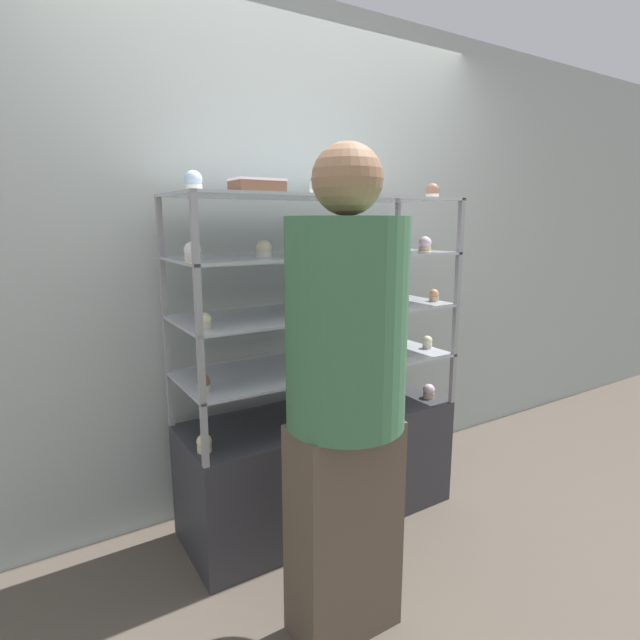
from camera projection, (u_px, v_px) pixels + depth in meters
name	position (u px, v px, depth m)	size (l,w,h in m)	color
ground_plane	(320.00, 515.00, 2.58)	(20.00, 20.00, 0.00)	brown
back_wall	(281.00, 258.00, 2.65)	(8.00, 0.05, 2.60)	#A8B2AD
display_base	(320.00, 465.00, 2.52)	(1.36, 0.50, 0.56)	#333338
display_riser_lower	(320.00, 365.00, 2.42)	(1.36, 0.50, 0.26)	#99999E
display_riser_middle	(320.00, 312.00, 2.37)	(1.36, 0.50, 0.26)	#99999E
display_riser_upper	(320.00, 257.00, 2.32)	(1.36, 0.50, 0.26)	#99999E
display_riser_top	(320.00, 200.00, 2.27)	(1.36, 0.50, 0.26)	#99999E
layer_cake_centerpiece	(324.00, 298.00, 2.39)	(0.19, 0.19, 0.10)	#DBBC84
sheet_cake_frosted	(257.00, 186.00, 2.08)	(0.21, 0.15, 0.06)	brown
cupcake_0	(204.00, 443.00, 2.05)	(0.06, 0.06, 0.08)	beige
cupcake_1	(326.00, 409.00, 2.42)	(0.06, 0.06, 0.08)	white
cupcake_2	(429.00, 391.00, 2.67)	(0.06, 0.06, 0.08)	#CCB28C
price_tag_0	(395.00, 412.00, 2.42)	(0.04, 0.00, 0.04)	white
cupcake_3	(204.00, 383.00, 2.00)	(0.05, 0.05, 0.07)	beige
cupcake_4	(326.00, 359.00, 2.35)	(0.05, 0.05, 0.07)	#CCB28C
cupcake_5	(427.00, 342.00, 2.68)	(0.05, 0.05, 0.07)	beige
price_tag_1	(329.00, 373.00, 2.17)	(0.04, 0.00, 0.04)	white
cupcake_6	(205.00, 321.00, 1.93)	(0.05, 0.05, 0.06)	beige
cupcake_7	(434.00, 295.00, 2.60)	(0.05, 0.05, 0.06)	#CCB28C
price_tag_2	(389.00, 307.00, 2.29)	(0.04, 0.00, 0.04)	white
cupcake_8	(193.00, 252.00, 1.92)	(0.07, 0.07, 0.07)	beige
cupcake_9	(264.00, 249.00, 2.12)	(0.07, 0.07, 0.07)	white
cupcake_10	(330.00, 248.00, 2.23)	(0.07, 0.07, 0.07)	beige
cupcake_11	(377.00, 246.00, 2.42)	(0.07, 0.07, 0.07)	#CCB28C
cupcake_12	(425.00, 244.00, 2.58)	(0.07, 0.07, 0.07)	#CCB28C
price_tag_3	(337.00, 252.00, 2.09)	(0.04, 0.00, 0.04)	white
cupcake_13	(193.00, 181.00, 1.88)	(0.07, 0.07, 0.08)	white
cupcake_14	(332.00, 187.00, 2.18)	(0.07, 0.07, 0.08)	#CCB28C
cupcake_15	(432.00, 192.00, 2.52)	(0.07, 0.07, 0.08)	beige
price_tag_4	(314.00, 187.00, 1.98)	(0.04, 0.00, 0.04)	white
customer_figure	(345.00, 390.00, 1.69)	(0.40, 0.40, 1.74)	brown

